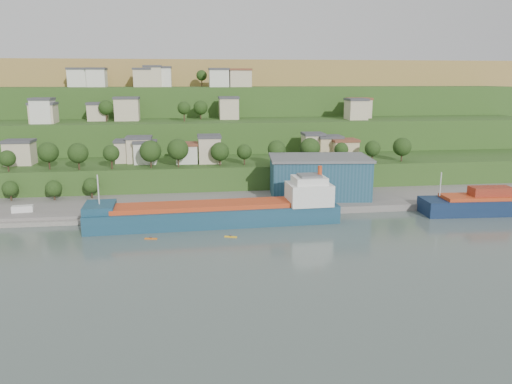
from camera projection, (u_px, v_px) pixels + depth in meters
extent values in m
plane|color=#404E48|center=(221.00, 234.00, 126.95)|extent=(500.00, 500.00, 0.00)
cube|color=slate|center=(278.00, 205.00, 156.65)|extent=(220.00, 26.00, 4.00)
cube|color=slate|center=(21.00, 219.00, 140.91)|extent=(40.00, 18.00, 2.40)
cube|color=#284719|center=(210.00, 188.00, 181.05)|extent=(260.00, 32.00, 20.00)
cube|color=#284719|center=(207.00, 173.00, 210.04)|extent=(280.00, 32.00, 44.00)
cube|color=#284719|center=(204.00, 161.00, 239.02)|extent=(300.00, 32.00, 70.00)
cube|color=olive|center=(200.00, 142.00, 310.52)|extent=(360.00, 120.00, 96.00)
cube|color=#C7B796|center=(20.00, 153.00, 169.87)|extent=(9.04, 7.75, 7.56)
cube|color=#3F3F44|center=(19.00, 141.00, 168.93)|extent=(9.64, 8.35, 0.90)
cube|color=#C7B796|center=(130.00, 152.00, 174.86)|extent=(9.78, 7.18, 7.06)
cube|color=#3F3F44|center=(129.00, 141.00, 173.97)|extent=(10.38, 7.78, 0.90)
cube|color=#C7B796|center=(140.00, 151.00, 174.13)|extent=(8.21, 7.21, 8.30)
cube|color=#3F3F44|center=(139.00, 137.00, 173.11)|extent=(8.81, 7.81, 0.90)
cube|color=silver|center=(145.00, 153.00, 172.31)|extent=(7.35, 7.26, 7.03)
cube|color=#3F3F44|center=(145.00, 142.00, 171.43)|extent=(7.95, 7.86, 0.90)
cube|color=silver|center=(187.00, 154.00, 173.44)|extent=(7.32, 7.71, 6.11)
cube|color=brown|center=(186.00, 144.00, 172.67)|extent=(7.92, 8.31, 0.90)
cube|color=#C7B796|center=(209.00, 150.00, 173.90)|extent=(7.51, 8.63, 8.75)
cube|color=#3F3F44|center=(209.00, 136.00, 172.83)|extent=(8.11, 9.23, 0.90)
cube|color=#C7B796|center=(313.00, 146.00, 186.41)|extent=(7.18, 7.72, 8.20)
cube|color=#3F3F44|center=(313.00, 134.00, 185.40)|extent=(7.78, 8.32, 0.90)
cube|color=#CAB282|center=(329.00, 148.00, 185.78)|extent=(8.55, 7.79, 7.21)
cube|color=#3F3F44|center=(329.00, 137.00, 184.89)|extent=(9.15, 8.39, 0.90)
cube|color=#CAB282|center=(344.00, 150.00, 182.86)|extent=(8.89, 7.73, 6.31)
cube|color=brown|center=(344.00, 140.00, 182.06)|extent=(9.49, 8.33, 0.90)
cube|color=#C7B796|center=(44.00, 114.00, 191.18)|extent=(9.04, 8.65, 6.99)
cube|color=#3F3F44|center=(43.00, 103.00, 190.31)|extent=(9.64, 9.25, 0.90)
cube|color=silver|center=(43.00, 112.00, 190.33)|extent=(7.54, 8.58, 8.75)
cube|color=#3F3F44|center=(42.00, 99.00, 189.27)|extent=(8.14, 9.18, 0.90)
cube|color=#C7B796|center=(98.00, 113.00, 202.53)|extent=(7.36, 7.98, 6.45)
cube|color=#3F3F44|center=(97.00, 103.00, 201.72)|extent=(7.96, 8.58, 0.90)
cube|color=#C7B796|center=(127.00, 110.00, 202.46)|extent=(9.54, 7.27, 8.67)
cube|color=#3F3F44|center=(126.00, 98.00, 201.40)|extent=(10.14, 7.87, 0.90)
cube|color=#C7B796|center=(229.00, 109.00, 210.14)|extent=(7.88, 7.98, 8.53)
cube|color=#3F3F44|center=(229.00, 98.00, 209.10)|extent=(8.48, 8.58, 0.90)
cube|color=#C7B796|center=(356.00, 110.00, 208.22)|extent=(7.72, 8.92, 7.84)
cube|color=#3F3F44|center=(357.00, 99.00, 207.25)|extent=(8.32, 9.52, 0.90)
cube|color=#C7B796|center=(359.00, 109.00, 217.61)|extent=(8.99, 8.30, 7.77)
cube|color=brown|center=(359.00, 99.00, 216.65)|extent=(9.59, 8.90, 0.90)
cube|color=silver|center=(80.00, 78.00, 227.16)|extent=(9.95, 7.01, 7.71)
cube|color=#3F3F44|center=(79.00, 69.00, 226.20)|extent=(10.55, 7.61, 0.90)
cube|color=silver|center=(97.00, 78.00, 227.39)|extent=(8.06, 8.63, 7.73)
cube|color=#3F3F44|center=(96.00, 69.00, 226.44)|extent=(8.66, 9.23, 0.90)
cube|color=#C7B796|center=(143.00, 78.00, 228.35)|extent=(7.84, 8.23, 7.65)
cube|color=#3F3F44|center=(142.00, 69.00, 227.40)|extent=(8.44, 8.83, 0.90)
cube|color=#C7B796|center=(153.00, 77.00, 228.45)|extent=(7.83, 7.42, 8.76)
cube|color=#3F3F44|center=(152.00, 66.00, 227.39)|extent=(8.43, 8.02, 0.90)
cube|color=silver|center=(163.00, 78.00, 232.47)|extent=(7.75, 8.59, 8.42)
cube|color=#3F3F44|center=(162.00, 67.00, 231.44)|extent=(8.35, 9.19, 0.90)
cube|color=silver|center=(219.00, 79.00, 227.53)|extent=(8.73, 7.46, 7.55)
cube|color=#3F3F44|center=(219.00, 69.00, 226.60)|extent=(9.33, 8.06, 0.90)
cube|color=#C7B796|center=(240.00, 79.00, 229.42)|extent=(9.78, 8.10, 7.39)
cube|color=brown|center=(240.00, 69.00, 228.51)|extent=(10.38, 8.70, 0.90)
cylinder|color=#382619|center=(8.00, 167.00, 157.10)|extent=(0.50, 0.50, 2.84)
sphere|color=black|center=(7.00, 158.00, 156.48)|extent=(5.10, 5.10, 5.10)
cylinder|color=#382619|center=(49.00, 163.00, 161.15)|extent=(0.50, 0.50, 3.78)
sphere|color=black|center=(48.00, 152.00, 160.34)|extent=(6.50, 6.50, 6.50)
cylinder|color=#382619|center=(79.00, 164.00, 160.34)|extent=(0.50, 0.50, 3.64)
sphere|color=black|center=(78.00, 153.00, 159.55)|extent=(6.47, 6.47, 6.47)
cylinder|color=#382619|center=(112.00, 163.00, 161.54)|extent=(0.50, 0.50, 3.75)
sphere|color=black|center=(111.00, 153.00, 160.80)|extent=(5.29, 5.29, 5.29)
cylinder|color=#382619|center=(151.00, 162.00, 163.72)|extent=(0.50, 0.50, 3.60)
sphere|color=black|center=(150.00, 151.00, 162.89)|extent=(7.07, 7.07, 7.07)
cylinder|color=#382619|center=(178.00, 161.00, 165.20)|extent=(0.50, 0.50, 3.99)
sphere|color=black|center=(178.00, 149.00, 164.34)|extent=(7.00, 7.00, 7.00)
cylinder|color=#382619|center=(220.00, 161.00, 168.75)|extent=(0.50, 0.50, 2.95)
sphere|color=black|center=(220.00, 152.00, 168.04)|extent=(6.29, 6.29, 6.29)
cylinder|color=#382619|center=(244.00, 160.00, 169.73)|extent=(0.50, 0.50, 3.05)
sphere|color=black|center=(244.00, 152.00, 169.08)|extent=(5.12, 5.12, 5.12)
cylinder|color=#382619|center=(277.00, 160.00, 168.50)|extent=(0.50, 0.50, 3.73)
sphere|color=black|center=(277.00, 149.00, 167.72)|extent=(6.14, 6.14, 6.14)
cylinder|color=#382619|center=(310.00, 159.00, 170.96)|extent=(0.50, 0.50, 3.68)
sphere|color=black|center=(310.00, 148.00, 170.13)|extent=(6.92, 6.92, 6.92)
cylinder|color=#382619|center=(341.00, 158.00, 172.41)|extent=(0.50, 0.50, 3.54)
sphere|color=black|center=(341.00, 149.00, 171.73)|extent=(4.82, 4.82, 4.82)
cylinder|color=#382619|center=(372.00, 158.00, 173.10)|extent=(0.50, 0.50, 3.62)
sphere|color=black|center=(373.00, 148.00, 172.37)|extent=(5.44, 5.44, 5.44)
cylinder|color=#382619|center=(402.00, 157.00, 176.83)|extent=(0.50, 0.50, 3.41)
sphere|color=black|center=(402.00, 147.00, 176.06)|extent=(6.47, 6.47, 6.47)
cylinder|color=#382619|center=(202.00, 83.00, 234.85)|extent=(0.50, 0.50, 3.89)
sphere|color=black|center=(202.00, 75.00, 234.12)|extent=(4.95, 4.95, 4.95)
cylinder|color=#382619|center=(106.00, 117.00, 198.77)|extent=(0.50, 0.50, 3.92)
sphere|color=black|center=(106.00, 107.00, 197.98)|extent=(5.83, 5.83, 5.83)
cylinder|color=#382619|center=(184.00, 116.00, 198.89)|extent=(0.50, 0.50, 3.93)
sphere|color=black|center=(184.00, 108.00, 198.15)|extent=(5.14, 5.14, 5.14)
cylinder|color=#382619|center=(201.00, 115.00, 209.48)|extent=(0.50, 0.50, 3.25)
sphere|color=black|center=(201.00, 108.00, 208.76)|extent=(5.92, 5.92, 5.92)
cube|color=#133A49|center=(215.00, 219.00, 135.09)|extent=(67.97, 13.14, 6.76)
cube|color=#B83B18|center=(207.00, 205.00, 133.95)|extent=(50.52, 10.56, 1.16)
cube|color=#133A49|center=(100.00, 207.00, 130.15)|extent=(8.12, 10.91, 1.93)
cube|color=silver|center=(309.00, 194.00, 137.16)|extent=(11.95, 10.09, 5.80)
cube|color=silver|center=(309.00, 180.00, 136.30)|extent=(8.98, 8.05, 1.93)
cube|color=#595B5E|center=(309.00, 175.00, 136.02)|extent=(6.01, 6.01, 0.58)
cylinder|color=#B83B18|center=(320.00, 171.00, 136.15)|extent=(1.20, 1.20, 2.90)
cylinder|color=silver|center=(98.00, 189.00, 129.08)|extent=(0.36, 0.36, 7.73)
cube|color=silver|center=(111.00, 215.00, 131.01)|extent=(13.92, 11.41, 0.24)
cylinder|color=silver|center=(441.00, 184.00, 142.16)|extent=(0.33, 0.33, 6.85)
cube|color=maroon|center=(491.00, 191.00, 144.80)|extent=(11.99, 5.50, 2.54)
cube|color=#1C4254|center=(319.00, 178.00, 157.94)|extent=(31.69, 20.98, 12.00)
cube|color=#595B5E|center=(320.00, 158.00, 156.53)|extent=(32.79, 22.08, 0.80)
cube|color=silver|center=(23.00, 210.00, 140.31)|extent=(5.82, 3.05, 2.59)
cube|color=silver|center=(62.00, 212.00, 142.01)|extent=(3.94, 1.68, 0.77)
cube|color=orange|center=(151.00, 239.00, 122.94)|extent=(3.16, 1.19, 0.23)
sphere|color=#3F3F44|center=(151.00, 237.00, 122.86)|extent=(0.55, 0.55, 0.55)
cube|color=yellow|center=(231.00, 237.00, 124.40)|extent=(3.19, 1.49, 0.24)
sphere|color=#3F3F44|center=(231.00, 235.00, 124.31)|extent=(0.55, 0.55, 0.55)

